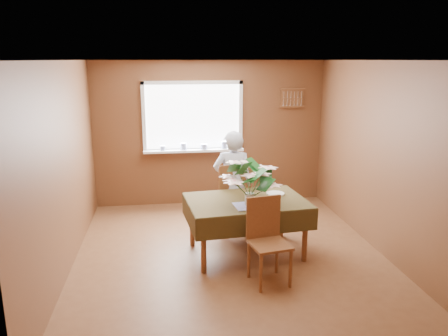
{
  "coord_description": "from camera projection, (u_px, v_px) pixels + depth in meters",
  "views": [
    {
      "loc": [
        -0.83,
        -5.24,
        2.51
      ],
      "look_at": [
        0.0,
        0.55,
        1.05
      ],
      "focal_mm": 35.0,
      "sensor_mm": 36.0,
      "label": 1
    }
  ],
  "objects": [
    {
      "name": "wall_front",
      "position": [
        277.0,
        231.0,
        3.29
      ],
      "size": [
        4.0,
        0.0,
        4.0
      ],
      "primitive_type": "plane",
      "rotation": [
        -1.57,
        0.0,
        0.0
      ],
      "color": "brown",
      "rests_on": "floor"
    },
    {
      "name": "seated_woman",
      "position": [
        233.0,
        183.0,
        6.3
      ],
      "size": [
        0.61,
        0.44,
        1.54
      ],
      "primitive_type": "imported",
      "rotation": [
        0.0,
        0.0,
        3.01
      ],
      "color": "white",
      "rests_on": "floor"
    },
    {
      "name": "wall_left",
      "position": [
        64.0,
        169.0,
        5.18
      ],
      "size": [
        0.0,
        4.5,
        4.5
      ],
      "primitive_type": "plane",
      "rotation": [
        1.57,
        0.0,
        1.57
      ],
      "color": "brown",
      "rests_on": "floor"
    },
    {
      "name": "wall_right",
      "position": [
        381.0,
        158.0,
        5.73
      ],
      "size": [
        0.0,
        4.5,
        4.5
      ],
      "primitive_type": "plane",
      "rotation": [
        1.57,
        0.0,
        -1.57
      ],
      "color": "brown",
      "rests_on": "floor"
    },
    {
      "name": "window_assembly",
      "position": [
        193.0,
        128.0,
        7.49
      ],
      "size": [
        1.72,
        0.2,
        1.22
      ],
      "color": "white",
      "rests_on": "wall_back"
    },
    {
      "name": "dining_table",
      "position": [
        247.0,
        206.0,
        5.67
      ],
      "size": [
        1.62,
        1.19,
        0.75
      ],
      "rotation": [
        0.0,
        0.0,
        0.1
      ],
      "color": "brown",
      "rests_on": "floor"
    },
    {
      "name": "table_knife",
      "position": [
        268.0,
        204.0,
        5.47
      ],
      "size": [
        0.08,
        0.24,
        0.0
      ],
      "primitive_type": "cube",
      "rotation": [
        0.0,
        0.0,
        0.25
      ],
      "color": "silver",
      "rests_on": "dining_table"
    },
    {
      "name": "flower_bouquet",
      "position": [
        250.0,
        178.0,
        5.36
      ],
      "size": [
        0.62,
        0.62,
        0.53
      ],
      "rotation": [
        0.0,
        0.0,
        -0.01
      ],
      "color": "white",
      "rests_on": "dining_table"
    },
    {
      "name": "wall_back",
      "position": [
        210.0,
        134.0,
        7.61
      ],
      "size": [
        4.0,
        0.0,
        4.0
      ],
      "primitive_type": "plane",
      "rotation": [
        1.57,
        0.0,
        0.0
      ],
      "color": "brown",
      "rests_on": "floor"
    },
    {
      "name": "ceiling",
      "position": [
        231.0,
        60.0,
        5.15
      ],
      "size": [
        4.5,
        4.5,
        0.0
      ],
      "primitive_type": "plane",
      "rotation": [
        3.14,
        0.0,
        0.0
      ],
      "color": "white",
      "rests_on": "wall_back"
    },
    {
      "name": "side_plate",
      "position": [
        275.0,
        194.0,
        5.89
      ],
      "size": [
        0.29,
        0.29,
        0.01
      ],
      "primitive_type": "cylinder",
      "rotation": [
        0.0,
        0.0,
        -0.24
      ],
      "color": "white",
      "rests_on": "dining_table"
    },
    {
      "name": "chair_near",
      "position": [
        267.0,
        236.0,
        5.01
      ],
      "size": [
        0.49,
        0.49,
        0.98
      ],
      "rotation": [
        0.0,
        0.0,
        0.18
      ],
      "color": "brown",
      "rests_on": "floor"
    },
    {
      "name": "spoon_rack",
      "position": [
        292.0,
        98.0,
        7.63
      ],
      "size": [
        0.44,
        0.05,
        0.33
      ],
      "color": "brown",
      "rests_on": "wall_back"
    },
    {
      "name": "floor",
      "position": [
        230.0,
        255.0,
        5.75
      ],
      "size": [
        4.5,
        4.5,
        0.0
      ],
      "primitive_type": "plane",
      "color": "brown",
      "rests_on": "ground"
    },
    {
      "name": "chair_far",
      "position": [
        230.0,
        195.0,
        6.4
      ],
      "size": [
        0.56,
        0.56,
        1.06
      ],
      "rotation": [
        0.0,
        0.0,
        3.4
      ],
      "color": "brown",
      "rests_on": "floor"
    }
  ]
}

